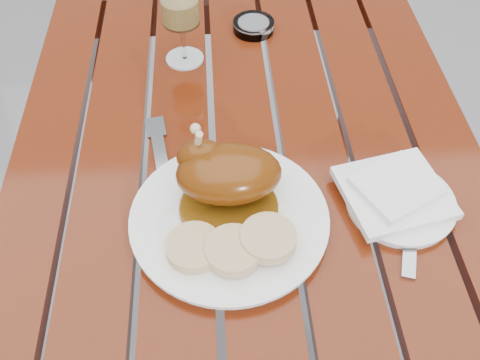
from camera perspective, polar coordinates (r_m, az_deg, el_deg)
name	(u,v)px	position (r m, az deg, el deg)	size (l,w,h in m)	color
ground	(244,340)	(1.54, 0.48, -16.71)	(60.00, 60.00, 0.00)	slate
table	(246,270)	(1.21, 0.60, -9.55)	(0.80, 1.20, 0.75)	#63240B
dinner_plate	(229,220)	(0.81, -1.14, -4.25)	(0.30, 0.30, 0.02)	white
roast_duck	(225,173)	(0.80, -1.64, 0.73)	(0.16, 0.16, 0.12)	#5F380A
bread_dumplings	(232,245)	(0.75, -0.88, -6.97)	(0.19, 0.09, 0.03)	#D6BB82
wine_glass	(181,21)	(1.06, -6.29, 16.51)	(0.08, 0.08, 0.18)	tan
side_plate	(400,202)	(0.87, 16.69, -2.31)	(0.17, 0.17, 0.01)	white
napkin	(394,192)	(0.86, 16.09, -1.27)	(0.15, 0.14, 0.01)	white
ashtray	(254,26)	(1.18, 1.45, 16.11)	(0.09, 0.09, 0.02)	#B2B7BC
fork	(161,159)	(0.91, -8.41, 2.25)	(0.02, 0.17, 0.01)	gray
knife	(411,221)	(0.85, 17.74, -4.23)	(0.02, 0.20, 0.01)	gray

